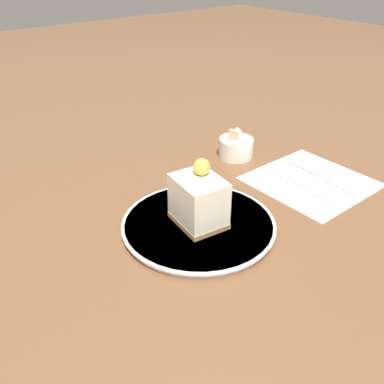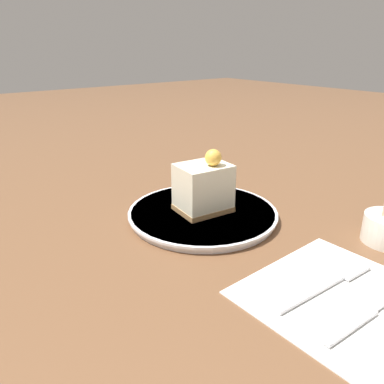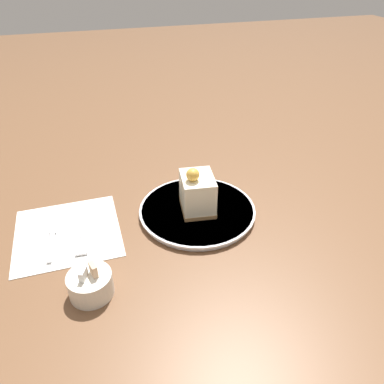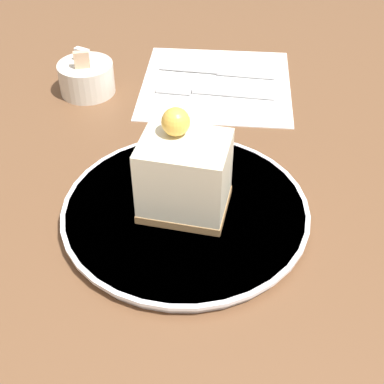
{
  "view_description": "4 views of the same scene",
  "coord_description": "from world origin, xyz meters",
  "px_view_note": "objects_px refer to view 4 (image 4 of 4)",
  "views": [
    {
      "loc": [
        -0.33,
        -0.4,
        0.41
      ],
      "look_at": [
        0.03,
        0.06,
        0.06
      ],
      "focal_mm": 40.0,
      "sensor_mm": 36.0,
      "label": 1
    },
    {
      "loc": [
        0.47,
        -0.33,
        0.27
      ],
      "look_at": [
        0.02,
        0.02,
        0.05
      ],
      "focal_mm": 35.0,
      "sensor_mm": 36.0,
      "label": 2
    },
    {
      "loc": [
        0.22,
        0.65,
        0.49
      ],
      "look_at": [
        0.04,
        0.04,
        0.06
      ],
      "focal_mm": 35.0,
      "sensor_mm": 36.0,
      "label": 3
    },
    {
      "loc": [
        -0.36,
        -0.01,
        0.38
      ],
      "look_at": [
        0.02,
        0.03,
        0.05
      ],
      "focal_mm": 50.0,
      "sensor_mm": 36.0,
      "label": 4
    }
  ],
  "objects_px": {
    "fork": "(204,91)",
    "knife": "(228,72)",
    "sugar_bowl": "(87,78)",
    "plate": "(185,211)",
    "cake_slice": "(184,174)"
  },
  "relations": [
    {
      "from": "knife",
      "to": "fork",
      "type": "bearing_deg",
      "value": 155.31
    },
    {
      "from": "plate",
      "to": "fork",
      "type": "distance_m",
      "value": 0.24
    },
    {
      "from": "fork",
      "to": "sugar_bowl",
      "type": "relative_size",
      "value": 2.17
    },
    {
      "from": "fork",
      "to": "sugar_bowl",
      "type": "bearing_deg",
      "value": 96.72
    },
    {
      "from": "fork",
      "to": "knife",
      "type": "distance_m",
      "value": 0.06
    },
    {
      "from": "plate",
      "to": "sugar_bowl",
      "type": "distance_m",
      "value": 0.28
    },
    {
      "from": "plate",
      "to": "sugar_bowl",
      "type": "xyz_separation_m",
      "value": [
        0.23,
        0.16,
        0.01
      ]
    },
    {
      "from": "knife",
      "to": "sugar_bowl",
      "type": "height_order",
      "value": "sugar_bowl"
    },
    {
      "from": "fork",
      "to": "knife",
      "type": "relative_size",
      "value": 0.96
    },
    {
      "from": "cake_slice",
      "to": "knife",
      "type": "bearing_deg",
      "value": 1.31
    },
    {
      "from": "cake_slice",
      "to": "knife",
      "type": "distance_m",
      "value": 0.3
    },
    {
      "from": "plate",
      "to": "sugar_bowl",
      "type": "bearing_deg",
      "value": 34.75
    },
    {
      "from": "knife",
      "to": "sugar_bowl",
      "type": "distance_m",
      "value": 0.2
    },
    {
      "from": "plate",
      "to": "cake_slice",
      "type": "distance_m",
      "value": 0.05
    },
    {
      "from": "fork",
      "to": "sugar_bowl",
      "type": "xyz_separation_m",
      "value": [
        -0.01,
        0.16,
        0.02
      ]
    }
  ]
}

